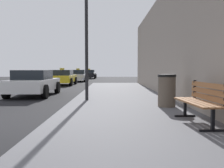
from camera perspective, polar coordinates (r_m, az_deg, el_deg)
sidewalk at (r=5.96m, az=5.00°, el=-8.54°), size 4.00×32.00×0.15m
bench at (r=5.69m, az=19.62°, el=-3.28°), size 0.58×1.74×0.89m
trash_bin at (r=7.94m, az=12.30°, el=-1.42°), size 0.56×0.56×1.00m
street_lamp at (r=9.63m, az=-5.82°, el=13.49°), size 0.36×0.36×4.15m
car_white at (r=12.99m, az=-17.25°, el=0.26°), size 1.94×4.12×1.27m
car_yellow at (r=21.49m, az=-11.15°, el=1.49°), size 2.01×4.20×1.43m
car_silver at (r=28.12m, az=-7.68°, el=1.93°), size 2.03×4.53×1.43m
car_black at (r=36.80m, az=-5.21°, el=2.25°), size 2.01×4.33×1.43m
car_blue at (r=42.99m, az=-5.63°, el=2.39°), size 2.04×4.42×1.27m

